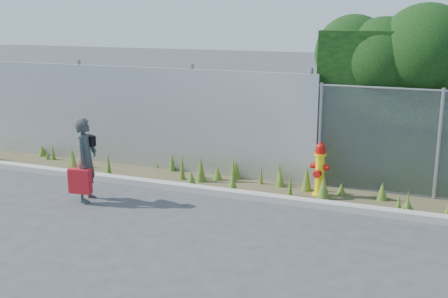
% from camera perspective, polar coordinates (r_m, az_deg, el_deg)
% --- Properties ---
extents(ground, '(80.00, 80.00, 0.00)m').
position_cam_1_polar(ground, '(8.80, -1.56, -8.54)').
color(ground, '#3C3D3F').
rests_on(ground, ground).
extents(curb, '(16.00, 0.22, 0.12)m').
position_cam_1_polar(curb, '(10.36, 2.37, -4.71)').
color(curb, '#A9A198').
rests_on(curb, ground).
extents(weed_strip, '(16.00, 1.30, 0.54)m').
position_cam_1_polar(weed_strip, '(11.00, 1.86, -3.17)').
color(weed_strip, '#474028').
rests_on(weed_strip, ground).
extents(corrugated_fence, '(8.50, 0.21, 2.30)m').
position_cam_1_polar(corrugated_fence, '(12.52, -9.89, 3.26)').
color(corrugated_fence, '#AFB1B7').
rests_on(corrugated_fence, ground).
extents(fire_hydrant, '(0.35, 0.31, 1.04)m').
position_cam_1_polar(fire_hydrant, '(10.49, 9.69, -2.12)').
color(fire_hydrant, yellow).
rests_on(fire_hydrant, ground).
extents(woman, '(0.47, 0.62, 1.53)m').
position_cam_1_polar(woman, '(10.36, -13.85, -1.04)').
color(woman, '#0E5E59').
rests_on(woman, ground).
extents(red_tote_bag, '(0.40, 0.15, 0.53)m').
position_cam_1_polar(red_tote_bag, '(10.28, -14.42, -3.16)').
color(red_tote_bag, '#B60A30').
extents(black_shoulder_bag, '(0.25, 0.10, 0.19)m').
position_cam_1_polar(black_shoulder_bag, '(10.34, -13.49, 0.87)').
color(black_shoulder_bag, black).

